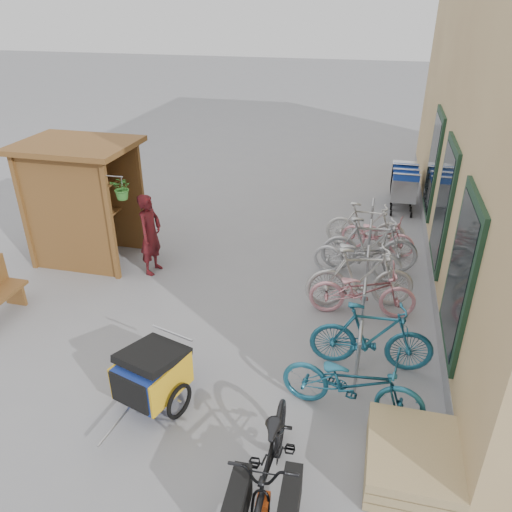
% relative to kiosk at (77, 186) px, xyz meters
% --- Properties ---
extents(ground, '(80.00, 80.00, 0.00)m').
position_rel_kiosk_xyz_m(ground, '(3.28, -2.47, -1.55)').
color(ground, gray).
extents(kiosk, '(2.49, 1.65, 2.40)m').
position_rel_kiosk_xyz_m(kiosk, '(0.00, 0.00, 0.00)').
color(kiosk, brown).
rests_on(kiosk, ground).
extents(bike_rack, '(0.05, 5.35, 0.86)m').
position_rel_kiosk_xyz_m(bike_rack, '(5.58, -0.07, -1.04)').
color(bike_rack, '#A5A8AD').
rests_on(bike_rack, ground).
extents(pallet_stack, '(1.00, 1.20, 0.40)m').
position_rel_kiosk_xyz_m(pallet_stack, '(6.28, -3.87, -1.34)').
color(pallet_stack, tan).
rests_on(pallet_stack, ground).
extents(shopping_carts, '(0.63, 1.75, 1.13)m').
position_rel_kiosk_xyz_m(shopping_carts, '(6.28, 4.50, -0.89)').
color(shopping_carts, silver).
rests_on(shopping_carts, ground).
extents(child_trailer, '(0.99, 1.55, 0.89)m').
position_rel_kiosk_xyz_m(child_trailer, '(3.02, -3.52, -1.06)').
color(child_trailer, '#1C3D9A').
rests_on(child_trailer, ground).
extents(cargo_bike, '(0.74, 1.93, 1.00)m').
position_rel_kiosk_xyz_m(cargo_bike, '(4.80, -4.52, -1.06)').
color(cargo_bike, black).
rests_on(cargo_bike, ground).
extents(person_kiosk, '(0.44, 0.62, 1.59)m').
position_rel_kiosk_xyz_m(person_kiosk, '(1.53, -0.20, -0.76)').
color(person_kiosk, maroon).
rests_on(person_kiosk, ground).
extents(bike_0, '(1.90, 0.87, 0.96)m').
position_rel_kiosk_xyz_m(bike_0, '(5.54, -3.07, -1.07)').
color(bike_0, '#206380').
rests_on(bike_0, ground).
extents(bike_1, '(1.77, 0.59, 1.05)m').
position_rel_kiosk_xyz_m(bike_1, '(5.74, -2.09, -1.03)').
color(bike_1, '#206380').
rests_on(bike_1, ground).
extents(bike_2, '(1.80, 0.77, 0.92)m').
position_rel_kiosk_xyz_m(bike_2, '(5.55, -0.76, -1.09)').
color(bike_2, pink).
rests_on(bike_2, ground).
extents(bike_3, '(1.92, 0.96, 1.11)m').
position_rel_kiosk_xyz_m(bike_3, '(5.49, -0.50, -1.00)').
color(bike_3, beige).
rests_on(bike_3, ground).
extents(bike_4, '(1.74, 0.77, 0.88)m').
position_rel_kiosk_xyz_m(bike_4, '(5.39, 0.52, -1.11)').
color(bike_4, '#ABACB0').
rests_on(bike_4, ground).
extents(bike_5, '(1.89, 0.71, 1.11)m').
position_rel_kiosk_xyz_m(bike_5, '(5.59, 0.81, -1.00)').
color(bike_5, '#ABACB0').
rests_on(bike_5, ground).
extents(bike_6, '(1.60, 0.84, 0.80)m').
position_rel_kiosk_xyz_m(bike_6, '(5.74, 1.67, -1.15)').
color(bike_6, pink).
rests_on(bike_6, ground).
extents(bike_7, '(1.67, 0.53, 1.00)m').
position_rel_kiosk_xyz_m(bike_7, '(5.47, 1.84, -1.05)').
color(bike_7, beige).
rests_on(bike_7, ground).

